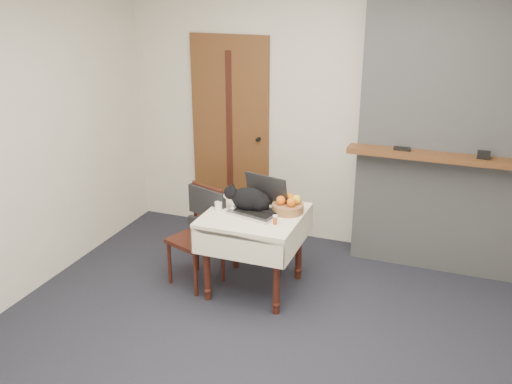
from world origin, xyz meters
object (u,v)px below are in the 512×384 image
cat (250,200)px  cream_jar (218,206)px  fruit_basket (288,205)px  laptop (260,203)px  pill_bottle (275,220)px  side_table (254,226)px  chair (202,222)px  door (230,135)px

cat → cream_jar: 0.27m
cat → fruit_basket: (0.30, 0.08, -0.04)m
cat → fruit_basket: bearing=6.7°
laptop → cat: laptop is taller
pill_bottle → cat: bearing=146.6°
side_table → laptop: 0.20m
side_table → chair: (-0.48, 0.00, -0.04)m
cat → laptop: bearing=1.4°
cream_jar → chair: chair is taller
laptop → pill_bottle: size_ratio=6.22×
pill_bottle → chair: size_ratio=0.09×
side_table → door: bearing=121.2°
door → chair: (0.22, -1.15, -0.45)m
side_table → pill_bottle: 0.31m
cream_jar → fruit_basket: size_ratio=0.27×
side_table → cat: size_ratio=1.65×
door → cat: 1.31m
cat → pill_bottle: cat is taller
laptop → cat: bearing=-156.4°
cream_jar → pill_bottle: (0.53, -0.11, 0.00)m
pill_bottle → fruit_basket: fruit_basket is taller
laptop → chair: bearing=-160.4°
chair → side_table: bearing=19.4°
cream_jar → cat: bearing=17.6°
side_table → fruit_basket: fruit_basket is taller
door → laptop: 1.34m
laptop → pill_bottle: (0.20, -0.20, -0.03)m
door → cat: door is taller
laptop → cat: 0.09m
chair → cream_jar: bearing=6.4°
door → laptop: size_ratio=4.33×
chair → door: bearing=120.7°
side_table → fruit_basket: (0.25, 0.12, 0.17)m
side_table → pill_bottle: pill_bottle is taller
fruit_basket → cream_jar: bearing=-163.8°
fruit_basket → laptop: bearing=-163.1°
laptop → fruit_basket: laptop is taller
side_table → fruit_basket: size_ratio=3.00×
door → pill_bottle: size_ratio=26.90×
cat → pill_bottle: (0.28, -0.19, -0.06)m
cream_jar → fruit_basket: (0.55, 0.16, 0.02)m
door → chair: 1.26m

